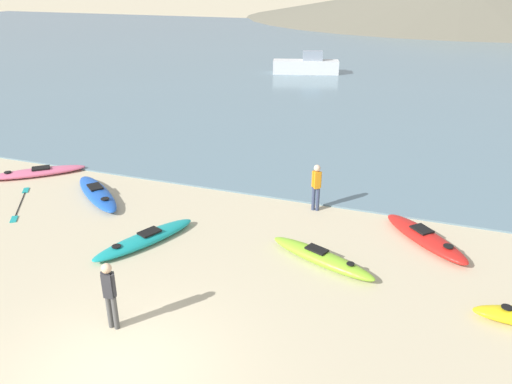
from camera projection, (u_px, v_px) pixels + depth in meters
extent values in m
plane|color=beige|center=(114.00, 375.00, 9.49)|extent=(400.00, 400.00, 0.00)
cube|color=slate|center=(385.00, 54.00, 47.20)|extent=(160.00, 70.00, 0.06)
ellipsoid|color=#8CCC2D|center=(321.00, 258.00, 13.11)|extent=(3.18, 1.74, 0.34)
cube|color=black|center=(317.00, 249.00, 13.13)|extent=(0.65, 0.51, 0.05)
cylinder|color=black|center=(351.00, 264.00, 12.50)|extent=(0.21, 0.21, 0.02)
ellipsoid|color=red|center=(425.00, 238.00, 14.11)|extent=(2.77, 2.81, 0.34)
cube|color=black|center=(422.00, 229.00, 14.16)|extent=(0.70, 0.71, 0.05)
cylinder|color=black|center=(448.00, 246.00, 13.31)|extent=(0.27, 0.27, 0.02)
ellipsoid|color=#E5668C|center=(36.00, 172.00, 18.86)|extent=(3.15, 2.87, 0.26)
cube|color=black|center=(41.00, 168.00, 18.85)|extent=(0.74, 0.72, 0.05)
cylinder|color=black|center=(8.00, 172.00, 18.48)|extent=(0.26, 0.26, 0.02)
cylinder|color=black|center=(507.00, 307.00, 10.84)|extent=(0.24, 0.24, 0.02)
ellipsoid|color=teal|center=(145.00, 239.00, 14.10)|extent=(1.97, 3.32, 0.27)
cube|color=black|center=(149.00, 232.00, 14.14)|extent=(0.59, 0.70, 0.05)
cylinder|color=black|center=(116.00, 246.00, 13.43)|extent=(0.25, 0.25, 0.02)
ellipsoid|color=blue|center=(97.00, 193.00, 16.99)|extent=(3.24, 2.76, 0.32)
cube|color=black|center=(95.00, 187.00, 17.05)|extent=(0.76, 0.72, 0.05)
cylinder|color=black|center=(105.00, 199.00, 16.17)|extent=(0.27, 0.27, 0.02)
cylinder|color=#4C4C4C|center=(110.00, 311.00, 10.65)|extent=(0.12, 0.12, 0.81)
cylinder|color=#4C4C4C|center=(115.00, 313.00, 10.60)|extent=(0.12, 0.12, 0.81)
cube|color=#2D2D33|center=(109.00, 285.00, 10.35)|extent=(0.24, 0.22, 0.57)
cylinder|color=#2D2D33|center=(104.00, 283.00, 10.38)|extent=(0.08, 0.08, 0.54)
cylinder|color=#2D2D33|center=(113.00, 285.00, 10.31)|extent=(0.08, 0.08, 0.54)
sphere|color=tan|center=(106.00, 268.00, 10.19)|extent=(0.22, 0.22, 0.22)
cylinder|color=#384260|center=(313.00, 199.00, 16.01)|extent=(0.11, 0.11, 0.79)
cylinder|color=#384260|center=(318.00, 199.00, 15.97)|extent=(0.11, 0.11, 0.79)
cube|color=orange|center=(317.00, 180.00, 15.72)|extent=(0.27, 0.28, 0.56)
cylinder|color=orange|center=(313.00, 179.00, 15.75)|extent=(0.08, 0.08, 0.53)
cylinder|color=orange|center=(320.00, 180.00, 15.68)|extent=(0.08, 0.08, 0.53)
sphere|color=beige|center=(317.00, 168.00, 15.57)|extent=(0.21, 0.21, 0.21)
cube|color=white|center=(306.00, 67.00, 37.80)|extent=(5.08, 2.60, 0.99)
cube|color=#8C99A8|center=(313.00, 56.00, 37.43)|extent=(1.63, 1.16, 0.69)
cylinder|color=black|center=(20.00, 204.00, 16.55)|extent=(1.10, 1.58, 0.03)
cube|color=teal|center=(26.00, 190.00, 17.58)|extent=(0.40, 0.46, 0.03)
cube|color=teal|center=(14.00, 219.00, 15.51)|extent=(0.40, 0.46, 0.03)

